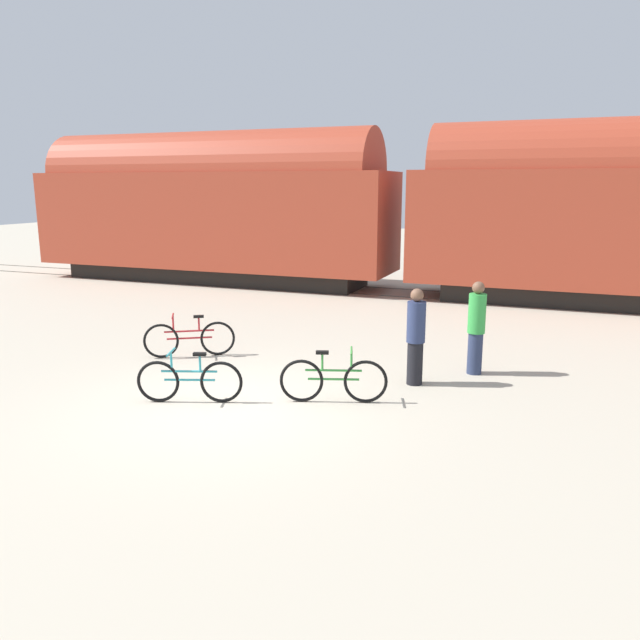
% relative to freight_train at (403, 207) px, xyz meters
% --- Properties ---
extents(ground_plane, '(80.00, 80.00, 0.00)m').
position_rel_freight_train_xyz_m(ground_plane, '(0.00, -11.01, -2.69)').
color(ground_plane, '#B2A893').
extents(freight_train, '(26.42, 2.88, 5.12)m').
position_rel_freight_train_xyz_m(freight_train, '(0.00, 0.00, 0.00)').
color(freight_train, black).
rests_on(freight_train, ground_plane).
extents(rail_near, '(38.42, 0.07, 0.01)m').
position_rel_freight_train_xyz_m(rail_near, '(0.00, -0.72, -2.68)').
color(rail_near, '#4C4238').
rests_on(rail_near, ground_plane).
extents(rail_far, '(38.42, 0.07, 0.01)m').
position_rel_freight_train_xyz_m(rail_far, '(0.00, 0.72, -2.68)').
color(rail_far, '#4C4238').
rests_on(rail_far, ground_plane).
extents(bicycle_teal, '(1.58, 0.62, 0.83)m').
position_rel_freight_train_xyz_m(bicycle_teal, '(-0.63, -11.11, -2.33)').
color(bicycle_teal, black).
rests_on(bicycle_teal, ground_plane).
extents(bicycle_green, '(1.62, 0.60, 0.85)m').
position_rel_freight_train_xyz_m(bicycle_green, '(1.46, -10.30, -2.32)').
color(bicycle_green, black).
rests_on(bicycle_green, ground_plane).
extents(bicycle_maroon, '(1.54, 0.99, 0.85)m').
position_rel_freight_train_xyz_m(bicycle_maroon, '(-2.11, -8.82, -2.32)').
color(bicycle_maroon, black).
rests_on(bicycle_maroon, ground_plane).
extents(person_in_navy, '(0.31, 0.31, 1.66)m').
position_rel_freight_train_xyz_m(person_in_navy, '(2.44, -8.94, -1.85)').
color(person_in_navy, black).
rests_on(person_in_navy, ground_plane).
extents(person_in_green, '(0.31, 0.31, 1.68)m').
position_rel_freight_train_xyz_m(person_in_green, '(3.32, -7.94, -1.83)').
color(person_in_green, '#283351').
rests_on(person_in_green, ground_plane).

